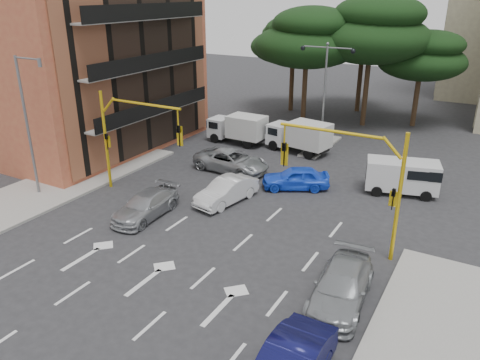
% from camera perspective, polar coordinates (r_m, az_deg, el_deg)
% --- Properties ---
extents(ground, '(120.00, 120.00, 0.00)m').
position_cam_1_polar(ground, '(23.87, -3.84, -6.42)').
color(ground, '#28282B').
rests_on(ground, ground).
extents(median_strip, '(1.40, 6.00, 0.15)m').
position_cam_1_polar(median_strip, '(37.16, 9.81, 4.09)').
color(median_strip, gray).
rests_on(median_strip, ground).
extents(apartment_orange, '(15.19, 16.15, 13.70)m').
position_cam_1_polar(apartment_orange, '(39.32, -20.33, 14.21)').
color(apartment_orange, '#A84A35').
rests_on(apartment_orange, ground).
extents(pine_left_near, '(9.15, 9.15, 10.23)m').
position_cam_1_polar(pine_left_near, '(42.52, 8.24, 16.84)').
color(pine_left_near, '#382616').
rests_on(pine_left_near, ground).
extents(pine_center, '(9.98, 9.98, 11.16)m').
position_cam_1_polar(pine_center, '(42.81, 15.85, 17.23)').
color(pine_center, '#382616').
rests_on(pine_center, ground).
extents(pine_left_far, '(8.32, 8.32, 9.30)m').
position_cam_1_polar(pine_left_far, '(47.41, 6.57, 16.60)').
color(pine_left_far, '#382616').
rests_on(pine_left_far, ground).
extents(pine_right, '(7.49, 7.49, 8.37)m').
position_cam_1_polar(pine_right, '(44.16, 21.40, 13.98)').
color(pine_right, '#382616').
rests_on(pine_right, ground).
extents(pine_back, '(9.15, 9.15, 10.23)m').
position_cam_1_polar(pine_back, '(48.20, 14.96, 16.95)').
color(pine_back, '#382616').
rests_on(pine_back, ground).
extents(signal_mast_right, '(5.79, 0.37, 6.00)m').
position_cam_1_polar(signal_mast_right, '(21.37, 14.39, 0.84)').
color(signal_mast_right, yellow).
rests_on(signal_mast_right, ground).
extents(signal_mast_left, '(5.79, 0.37, 6.00)m').
position_cam_1_polar(signal_mast_left, '(27.85, -13.62, 5.88)').
color(signal_mast_left, yellow).
rests_on(signal_mast_left, ground).
extents(street_lamp_left, '(2.08, 0.20, 8.00)m').
position_cam_1_polar(street_lamp_left, '(29.03, -24.38, 6.89)').
color(street_lamp_left, slate).
rests_on(street_lamp_left, sidewalk_left).
extents(street_lamp_center, '(4.16, 0.36, 7.77)m').
position_cam_1_polar(street_lamp_center, '(35.89, 10.38, 12.24)').
color(street_lamp_center, slate).
rests_on(street_lamp_center, median_strip).
extents(car_white_hatch, '(2.23, 4.44, 1.40)m').
position_cam_1_polar(car_white_hatch, '(26.85, -1.66, -1.34)').
color(car_white_hatch, silver).
rests_on(car_white_hatch, ground).
extents(car_blue_compact, '(4.37, 3.40, 1.39)m').
position_cam_1_polar(car_blue_compact, '(28.90, 6.80, 0.26)').
color(car_blue_compact, blue).
rests_on(car_blue_compact, ground).
extents(car_silver_wagon, '(2.01, 4.56, 1.30)m').
position_cam_1_polar(car_silver_wagon, '(25.68, -11.43, -3.06)').
color(car_silver_wagon, '#9A9CA1').
rests_on(car_silver_wagon, ground).
extents(car_silver_cross_a, '(5.32, 2.66, 1.45)m').
position_cam_1_polar(car_silver_cross_a, '(31.51, -1.04, 2.35)').
color(car_silver_cross_a, '#96999D').
rests_on(car_silver_cross_a, ground).
extents(car_silver_parked, '(2.42, 5.04, 1.42)m').
position_cam_1_polar(car_silver_parked, '(19.06, 12.25, -12.56)').
color(car_silver_parked, gray).
rests_on(car_silver_parked, ground).
extents(van_white, '(4.48, 2.89, 2.07)m').
position_cam_1_polar(van_white, '(29.56, 19.11, 0.36)').
color(van_white, silver).
rests_on(van_white, ground).
extents(box_truck_a, '(4.76, 2.07, 2.32)m').
position_cam_1_polar(box_truck_a, '(37.31, -0.32, 6.24)').
color(box_truck_a, silver).
rests_on(box_truck_a, ground).
extents(box_truck_b, '(5.17, 2.88, 2.40)m').
position_cam_1_polar(box_truck_b, '(35.43, 7.17, 5.26)').
color(box_truck_b, silver).
rests_on(box_truck_b, ground).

